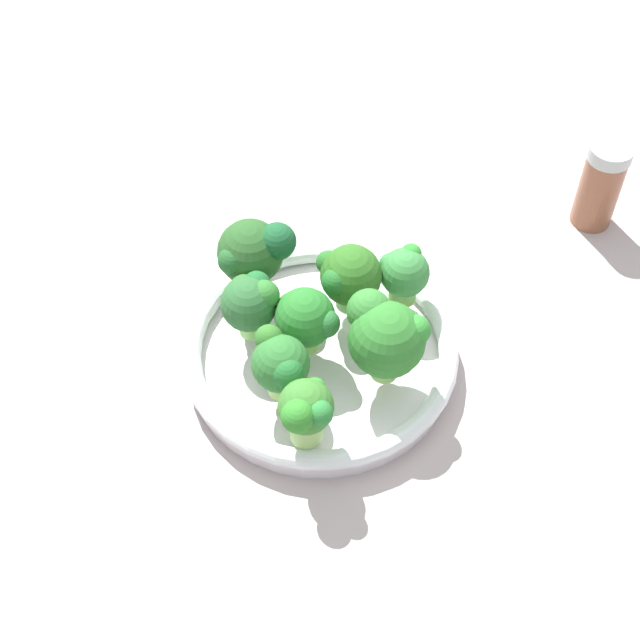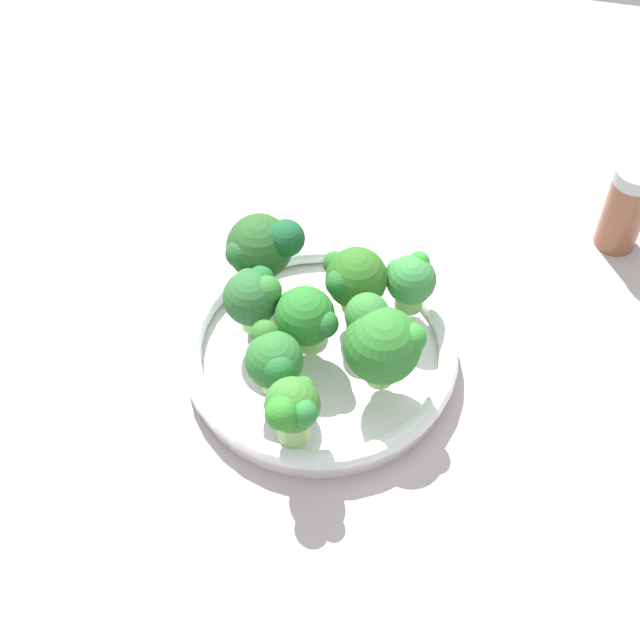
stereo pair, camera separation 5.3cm
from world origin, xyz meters
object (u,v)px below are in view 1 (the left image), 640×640
object	(u,v)px
broccoli_floret_3	(253,252)
broccoli_floret_6	(251,301)
broccoli_floret_5	(306,319)
pepper_shaker	(601,184)
bowl	(320,353)
broccoli_floret_7	(404,273)
broccoli_floret_0	(281,364)
broccoli_floret_4	(385,336)
broccoli_floret_1	(306,410)
broccoli_floret_2	(349,277)

from	to	relation	value
broccoli_floret_3	broccoli_floret_6	bearing A→B (deg)	-173.85
broccoli_floret_5	pepper_shaker	world-z (taller)	pepper_shaker
bowl	broccoli_floret_7	bearing A→B (deg)	-48.59
broccoli_floret_0	broccoli_floret_4	bearing A→B (deg)	-69.43
bowl	broccoli_floret_4	world-z (taller)	broccoli_floret_4
broccoli_floret_6	pepper_shaker	size ratio (longest dim) A/B	0.65
broccoli_floret_1	pepper_shaker	bearing A→B (deg)	-39.40
bowl	broccoli_floret_4	size ratio (longest dim) A/B	3.12
broccoli_floret_0	pepper_shaker	xyz separation A→B (cm)	(25.48, -26.89, -1.94)
broccoli_floret_2	broccoli_floret_7	bearing A→B (deg)	-73.85
broccoli_floret_4	broccoli_floret_7	distance (cm)	8.18
broccoli_floret_6	pepper_shaker	world-z (taller)	pepper_shaker
broccoli_floret_0	broccoli_floret_2	world-z (taller)	broccoli_floret_2
broccoli_floret_1	broccoli_floret_3	size ratio (longest dim) A/B	0.88
broccoli_floret_5	pepper_shaker	xyz separation A→B (cm)	(20.56, -25.51, -1.76)
bowl	broccoli_floret_7	world-z (taller)	broccoli_floret_7
bowl	broccoli_floret_1	xyz separation A→B (cm)	(-9.42, 0.00, 5.40)
bowl	broccoli_floret_3	bearing A→B (deg)	48.37
bowl	broccoli_floret_2	xyz separation A→B (cm)	(4.41, -1.93, 5.11)
broccoli_floret_2	broccoli_floret_3	size ratio (longest dim) A/B	0.87
broccoli_floret_6	broccoli_floret_7	size ratio (longest dim) A/B	1.10
broccoli_floret_6	pepper_shaker	bearing A→B (deg)	-57.13
broccoli_floret_5	broccoli_floret_7	xyz separation A→B (cm)	(6.04, -7.63, -0.26)
broccoli_floret_5	broccoli_floret_2	bearing A→B (deg)	-32.99
broccoli_floret_0	broccoli_floret_7	bearing A→B (deg)	-39.45
broccoli_floret_0	pepper_shaker	world-z (taller)	pepper_shaker
broccoli_floret_0	broccoli_floret_4	size ratio (longest dim) A/B	0.79
broccoli_floret_3	broccoli_floret_4	bearing A→B (deg)	-123.86
broccoli_floret_5	broccoli_floret_7	size ratio (longest dim) A/B	1.11
broccoli_floret_5	broccoli_floret_6	distance (cm)	4.79
broccoli_floret_2	broccoli_floret_5	distance (cm)	5.62
broccoli_floret_6	broccoli_floret_7	bearing A→B (deg)	-67.98
broccoli_floret_5	broccoli_floret_6	xyz separation A→B (cm)	(1.07, 4.66, 0.34)
broccoli_floret_1	broccoli_floret_2	xyz separation A→B (cm)	(13.83, -1.93, -0.29)
broccoli_floret_0	broccoli_floret_5	xyz separation A→B (cm)	(4.92, -1.38, -0.19)
broccoli_floret_4	broccoli_floret_7	size ratio (longest dim) A/B	1.38
broccoli_floret_5	broccoli_floret_3	bearing A→B (deg)	41.23
broccoli_floret_3	broccoli_floret_5	distance (cm)	7.92
bowl	broccoli_floret_1	world-z (taller)	broccoli_floret_1
broccoli_floret_2	bowl	bearing A→B (deg)	156.38
pepper_shaker	broccoli_floret_7	bearing A→B (deg)	129.10
bowl	broccoli_floret_1	distance (cm)	10.86
broccoli_floret_7	broccoli_floret_2	bearing A→B (deg)	106.15
broccoli_floret_0	broccoli_floret_3	distance (cm)	11.50
broccoli_floret_7	broccoli_floret_3	bearing A→B (deg)	90.56
broccoli_floret_0	broccoli_floret_3	size ratio (longest dim) A/B	0.82
broccoli_floret_4	broccoli_floret_2	bearing A→B (deg)	27.55
broccoli_floret_0	broccoli_floret_7	xyz separation A→B (cm)	(10.95, -9.02, -0.45)
broccoli_floret_2	pepper_shaker	xyz separation A→B (cm)	(15.85, -22.45, -1.97)
broccoli_floret_6	broccoli_floret_5	bearing A→B (deg)	-102.89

